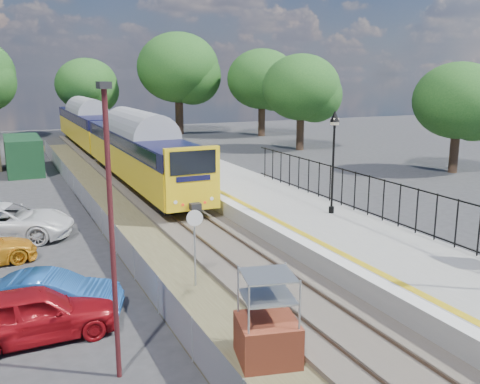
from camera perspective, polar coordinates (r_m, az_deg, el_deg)
ground at (r=17.29m, az=6.11°, el=-11.59°), size 120.00×120.00×0.00m
track_bed at (r=25.41m, az=-6.00°, el=-3.46°), size 5.90×80.00×0.29m
platform at (r=25.68m, az=5.13°, el=-2.44°), size 5.00×70.00×0.90m
platform_edge at (r=24.64m, az=0.97°, el=-1.94°), size 0.90×70.00×0.01m
victorian_lamp_north at (r=23.88m, az=10.00°, el=5.70°), size 0.44×0.44×4.60m
palisade_fence at (r=22.18m, az=17.93°, el=-1.70°), size 0.12×26.00×2.00m
wire_fence at (r=26.62m, az=-15.28°, el=-1.97°), size 0.06×52.00×1.20m
tree_line at (r=56.34m, az=-15.13°, el=11.60°), size 56.80×43.80×11.88m
train at (r=44.57m, az=-13.97°, el=6.05°), size 2.82×40.83×3.51m
brick_plinth at (r=13.52m, az=2.96°, el=-13.44°), size 1.74×1.74×2.34m
speed_sign at (r=17.74m, az=-4.84°, el=-4.65°), size 0.53×0.19×2.70m
carpark_lamp at (r=12.21m, az=-13.61°, el=-2.59°), size 0.25×0.50×6.88m
car_red at (r=15.69m, az=-21.16°, el=-12.03°), size 4.43×1.85×1.50m
car_blue at (r=16.92m, az=-19.49°, el=-10.36°), size 4.30×2.66×1.34m
car_white at (r=25.23m, az=-23.76°, el=-2.94°), size 6.21×4.26×1.58m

